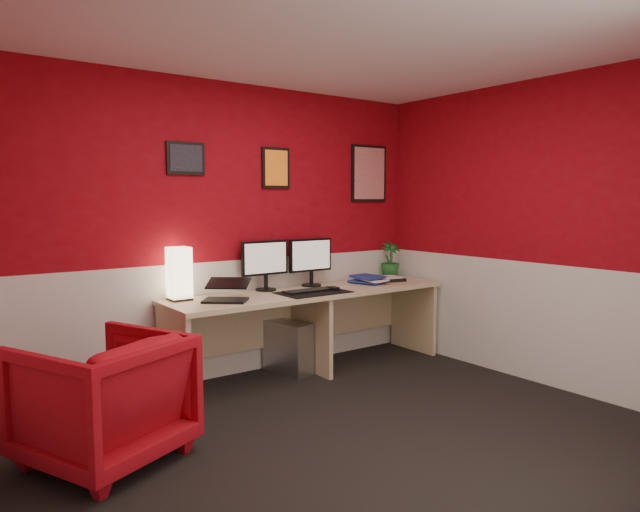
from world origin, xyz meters
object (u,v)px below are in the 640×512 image
(desk, at_px, (311,331))
(zen_tray, at_px, (384,279))
(laptop, at_px, (225,288))
(monitor_right, at_px, (311,255))
(armchair, at_px, (104,399))
(pc_tower, at_px, (288,347))
(monitor_left, at_px, (266,257))
(potted_plant, at_px, (390,260))
(shoji_lamp, at_px, (179,275))

(desk, distance_m, zen_tray, 0.98)
(laptop, xyz_separation_m, monitor_right, (1.00, 0.25, 0.18))
(laptop, distance_m, armchair, 1.37)
(pc_tower, bearing_deg, monitor_left, 132.23)
(monitor_right, height_order, pc_tower, monitor_right)
(zen_tray, bearing_deg, potted_plant, 35.27)
(armchair, bearing_deg, monitor_left, -174.84)
(monitor_left, xyz_separation_m, zen_tray, (1.23, -0.18, -0.28))
(monitor_left, bearing_deg, monitor_right, -3.18)
(zen_tray, xyz_separation_m, pc_tower, (-1.08, 0.07, -0.52))
(monitor_right, height_order, armchair, monitor_right)
(laptop, distance_m, pc_tower, 0.94)
(laptop, distance_m, monitor_right, 1.05)
(shoji_lamp, xyz_separation_m, potted_plant, (2.27, 0.00, -0.02))
(desk, bearing_deg, armchair, -160.47)
(potted_plant, relative_size, armchair, 0.43)
(monitor_left, bearing_deg, zen_tray, -8.38)
(shoji_lamp, distance_m, potted_plant, 2.27)
(monitor_left, bearing_deg, armchair, -150.80)
(armchair, bearing_deg, laptop, -174.10)
(pc_tower, bearing_deg, monitor_right, 4.31)
(monitor_right, distance_m, armchair, 2.39)
(shoji_lamp, height_order, pc_tower, shoji_lamp)
(monitor_right, xyz_separation_m, pc_tower, (-0.32, -0.09, -0.80))
(desk, bearing_deg, pc_tower, 148.11)
(shoji_lamp, bearing_deg, desk, -10.42)
(shoji_lamp, height_order, laptop, shoji_lamp)
(desk, xyz_separation_m, laptop, (-0.86, -0.06, 0.47))
(monitor_right, relative_size, potted_plant, 1.63)
(laptop, distance_m, monitor_left, 0.63)
(zen_tray, xyz_separation_m, potted_plant, (0.24, 0.17, 0.16))
(monitor_left, bearing_deg, potted_plant, -0.57)
(pc_tower, relative_size, armchair, 0.55)
(potted_plant, bearing_deg, desk, -169.76)
(zen_tray, height_order, potted_plant, potted_plant)
(shoji_lamp, xyz_separation_m, laptop, (0.26, -0.27, -0.09))
(monitor_right, bearing_deg, shoji_lamp, 179.48)
(monitor_right, bearing_deg, monitor_left, 176.82)
(shoji_lamp, distance_m, zen_tray, 2.04)
(laptop, bearing_deg, potted_plant, 47.49)
(desk, bearing_deg, monitor_left, 145.77)
(shoji_lamp, height_order, potted_plant, shoji_lamp)
(laptop, height_order, monitor_right, monitor_right)
(armchair, bearing_deg, monitor_right, 178.87)
(monitor_left, bearing_deg, desk, -34.23)
(monitor_right, bearing_deg, desk, -126.51)
(laptop, xyz_separation_m, monitor_left, (0.53, 0.28, 0.18))
(potted_plant, bearing_deg, shoji_lamp, -180.00)
(desk, distance_m, pc_tower, 0.25)
(shoji_lamp, bearing_deg, pc_tower, -5.93)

